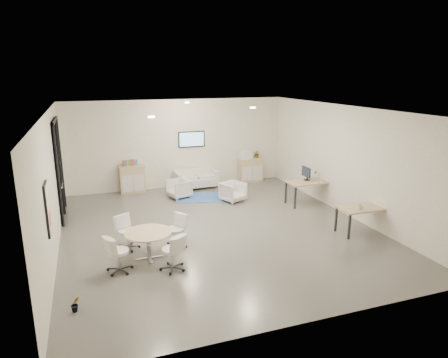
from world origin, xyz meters
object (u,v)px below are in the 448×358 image
armchair_right (233,191)px  desk_front (363,210)px  sideboard_right (250,170)px  round_table (148,236)px  loveseat (196,179)px  armchair_left (179,188)px  desk_rear (309,184)px  sideboard_left (132,179)px

armchair_right → desk_front: bearing=-81.3°
sideboard_right → round_table: (-4.79, -5.44, 0.09)m
loveseat → armchair_left: armchair_left is taller
armchair_left → desk_rear: 4.33m
sideboard_left → loveseat: (2.27, -0.14, -0.17)m
sideboard_right → sideboard_left: bearing=180.0°
loveseat → round_table: bearing=-119.2°
round_table → sideboard_left: bearing=86.9°
desk_front → round_table: (-5.58, 0.29, -0.07)m
desk_front → round_table: desk_front is taller
loveseat → armchair_left: size_ratio=2.31×
armchair_right → desk_front: desk_front is taller
sideboard_left → desk_rear: size_ratio=0.67×
sideboard_right → armchair_right: (-1.50, -2.09, -0.12)m
sideboard_left → armchair_right: size_ratio=1.40×
armchair_left → desk_front: size_ratio=0.51×
loveseat → armchair_left: bearing=-135.0°
sideboard_left → desk_front: 7.79m
desk_rear → desk_front: bearing=-89.9°
armchair_right → round_table: bearing=-158.0°
armchair_left → armchair_right: size_ratio=0.99×
armchair_left → round_table: bearing=-39.2°
armchair_left → desk_rear: bearing=43.9°
round_table → desk_rear: bearing=22.6°
sideboard_right → desk_front: size_ratio=0.69×
armchair_left → round_table: (-1.70, -4.33, 0.21)m
loveseat → armchair_right: armchair_right is taller
sideboard_left → armchair_left: (1.41, -1.11, -0.14)m
sideboard_left → desk_rear: (5.21, -3.15, 0.19)m
armchair_left → desk_rear: (3.80, -2.04, 0.33)m
armchair_right → desk_rear: bearing=-49.1°
armchair_right → loveseat: bearing=87.0°
sideboard_left → desk_front: bearing=-47.3°
sideboard_left → armchair_right: 3.66m
sideboard_right → armchair_left: 3.29m
loveseat → desk_front: bearing=-65.0°
loveseat → desk_front: desk_front is taller
armchair_left → desk_front: desk_front is taller
sideboard_left → sideboard_right: size_ratio=1.04×
sideboard_right → armchair_left: bearing=-160.3°
sideboard_right → desk_rear: size_ratio=0.64×
desk_rear → desk_front: desk_rear is taller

